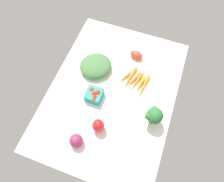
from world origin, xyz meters
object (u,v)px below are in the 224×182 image
roma_tomato (136,55)px  leafy_greens_clump (96,66)px  bell_pepper_red (98,126)px  red_onion_near_basket (76,141)px  berry_basket (94,95)px  broccoli_head (154,115)px  carrot_bunch (134,82)px

roma_tomato → leafy_greens_clump: 28.30cm
bell_pepper_red → roma_tomato: size_ratio=1.09×
red_onion_near_basket → roma_tomato: red_onion_near_basket is taller
bell_pepper_red → berry_basket: size_ratio=1.01×
broccoli_head → bell_pepper_red: broccoli_head is taller
leafy_greens_clump → carrot_bunch: bearing=-93.2°
red_onion_near_basket → roma_tomato: size_ratio=0.85×
red_onion_near_basket → bell_pepper_red: bell_pepper_red is taller
carrot_bunch → broccoli_head: 27.50cm
roma_tomato → berry_basket: bearing=-102.8°
bell_pepper_red → leafy_greens_clump: bell_pepper_red is taller
bell_pepper_red → roma_tomato: bell_pepper_red is taller
broccoli_head → bell_pepper_red: (-14.74, 27.18, -3.67)cm
broccoli_head → berry_basket: size_ratio=1.41×
broccoli_head → leafy_greens_clump: size_ratio=0.66×
roma_tomato → berry_basket: 39.96cm
bell_pepper_red → berry_basket: bell_pepper_red is taller
red_onion_near_basket → berry_basket: 28.89cm
berry_basket → red_onion_near_basket: bearing=-177.7°
leafy_greens_clump → bell_pepper_red: bearing=-155.8°
roma_tomato → leafy_greens_clump: size_ratio=0.43×
broccoli_head → bell_pepper_red: bearing=118.5°
carrot_bunch → berry_basket: (-17.85, 19.58, 2.04)cm
broccoli_head → roma_tomato: broccoli_head is taller
red_onion_near_basket → carrot_bunch: bearing=-21.5°
bell_pepper_red → red_onion_near_basket: bearing=144.4°
leafy_greens_clump → roma_tomato: bearing=-51.5°
carrot_bunch → red_onion_near_basket: 50.27cm
leafy_greens_clump → red_onion_near_basket: bearing=-170.4°
carrot_bunch → roma_tomato: size_ratio=2.40×
carrot_bunch → berry_basket: 26.57cm
bell_pepper_red → berry_basket: (17.26, 9.47, -1.40)cm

